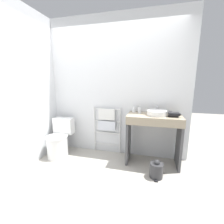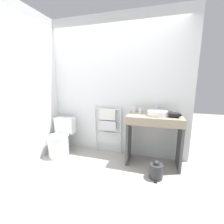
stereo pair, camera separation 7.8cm
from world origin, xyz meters
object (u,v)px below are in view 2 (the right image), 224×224
Objects in this scene: hair_dryer at (174,115)px; trash_bin at (156,171)px; sink_basin at (157,113)px; towel_radiator at (108,122)px; cup_near_edge at (140,111)px; cup_near_wall at (135,110)px; toilet at (60,140)px.

hair_dryer is 0.71× the size of trash_bin.
sink_basin is at bearing 167.17° from hair_dryer.
towel_radiator is 0.72m from cup_near_edge.
towel_radiator is 3.25× the size of trash_bin.
hair_dryer is at bearing -19.04° from cup_near_wall.
cup_near_wall is 0.49× the size of hair_dryer.
toilet is 3.53× the size of hair_dryer.
trash_bin is (0.43, -0.58, -0.82)m from cup_near_wall.
cup_near_wall and cup_near_edge have the same top height.
sink_basin is at bearing 93.69° from trash_bin.
hair_dryer is (0.26, -0.06, -0.00)m from sink_basin.
hair_dryer is at bearing -12.83° from sink_basin.
cup_near_wall is 0.35× the size of trash_bin.
towel_radiator is (0.89, 0.34, 0.35)m from toilet.
sink_basin reaches higher than towel_radiator.
hair_dryer is (0.67, -0.23, -0.01)m from cup_near_wall.
toilet is at bearing -158.83° from towel_radiator.
cup_near_wall is 0.70m from hair_dryer.
cup_near_wall is (1.43, 0.31, 0.64)m from toilet.
hair_dryer reaches higher than towel_radiator.
cup_near_edge is (-0.29, 0.10, 0.01)m from sink_basin.
cup_near_edge is (1.54, 0.24, 0.64)m from toilet.
cup_near_edge is at bearing -32.43° from cup_near_wall.
cup_near_edge is at bearing -8.86° from towel_radiator.
cup_near_wall is (-0.40, 0.17, 0.01)m from sink_basin.
towel_radiator is 9.43× the size of cup_near_wall.
sink_basin is at bearing -18.85° from cup_near_edge.
cup_near_edge reaches higher than sink_basin.
cup_near_wall reaches higher than towel_radiator.
sink_basin is at bearing 4.44° from toilet.
cup_near_edge reaches higher than hair_dryer.
toilet is 1.69m from cup_near_edge.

